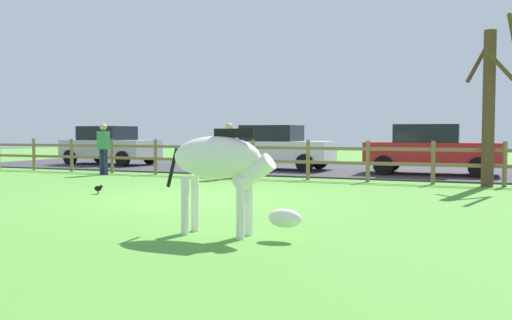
% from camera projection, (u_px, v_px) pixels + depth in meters
% --- Properties ---
extents(ground_plane, '(60.00, 60.00, 0.00)m').
position_uv_depth(ground_plane, '(194.00, 198.00, 11.05)').
color(ground_plane, '#549338').
extents(parking_asphalt, '(28.00, 7.40, 0.05)m').
position_uv_depth(parking_asphalt, '(317.00, 169.00, 19.64)').
color(parking_asphalt, '#38383D').
rests_on(parking_asphalt, ground_plane).
extents(paddock_fence, '(20.57, 0.11, 1.14)m').
position_uv_depth(paddock_fence, '(253.00, 156.00, 15.93)').
color(paddock_fence, olive).
rests_on(paddock_fence, ground_plane).
extents(bare_tree, '(1.29, 1.28, 4.15)m').
position_uv_depth(bare_tree, '(490.00, 103.00, 13.31)').
color(bare_tree, '#513A23').
rests_on(bare_tree, ground_plane).
extents(zebra, '(1.93, 0.50, 1.41)m').
position_uv_depth(zebra, '(223.00, 166.00, 7.02)').
color(zebra, white).
rests_on(zebra, ground_plane).
extents(crow_on_grass, '(0.21, 0.10, 0.20)m').
position_uv_depth(crow_on_grass, '(98.00, 188.00, 11.81)').
color(crow_on_grass, black).
rests_on(crow_on_grass, ground_plane).
extents(parked_car_white, '(4.02, 1.92, 1.56)m').
position_uv_depth(parked_car_white, '(275.00, 147.00, 18.94)').
color(parked_car_white, white).
rests_on(parked_car_white, parking_asphalt).
extents(parked_car_red, '(4.01, 1.90, 1.56)m').
position_uv_depth(parked_car_red, '(431.00, 149.00, 16.67)').
color(parked_car_red, red).
rests_on(parked_car_red, parking_asphalt).
extents(parked_car_silver, '(4.10, 2.08, 1.56)m').
position_uv_depth(parked_car_silver, '(109.00, 145.00, 21.82)').
color(parked_car_silver, '#B7BABF').
rests_on(parked_car_silver, parking_asphalt).
extents(visitor_left_of_tree, '(0.37, 0.24, 1.64)m').
position_uv_depth(visitor_left_of_tree, '(229.00, 148.00, 15.66)').
color(visitor_left_of_tree, '#232847').
rests_on(visitor_left_of_tree, ground_plane).
extents(visitor_right_of_tree, '(0.39, 0.27, 1.64)m').
position_uv_depth(visitor_right_of_tree, '(103.00, 147.00, 17.08)').
color(visitor_right_of_tree, '#232847').
rests_on(visitor_right_of_tree, ground_plane).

